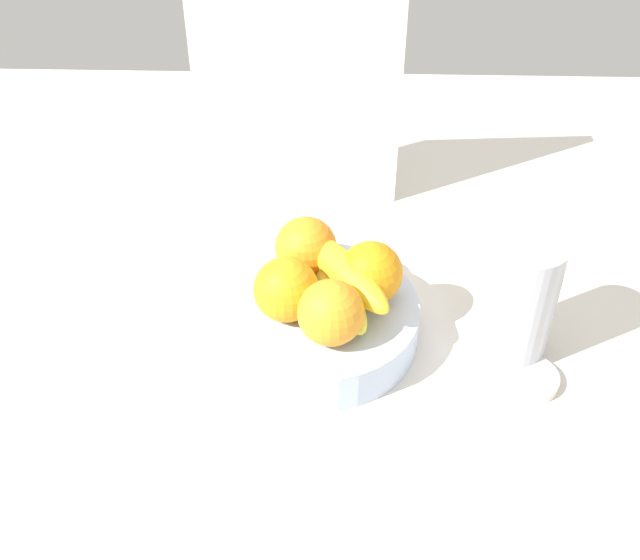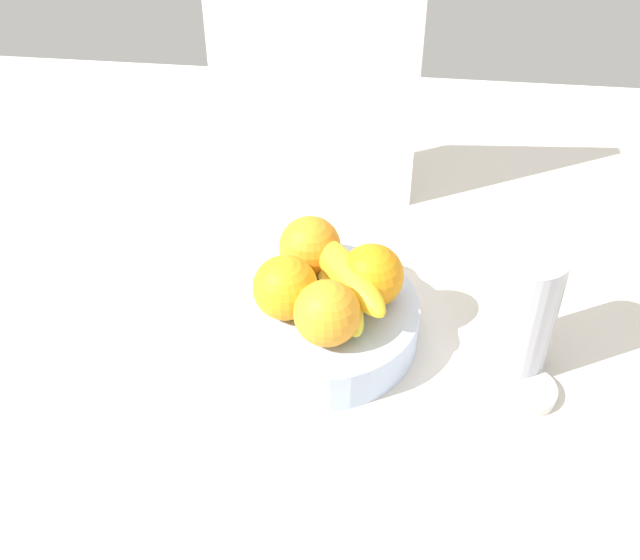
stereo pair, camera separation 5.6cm
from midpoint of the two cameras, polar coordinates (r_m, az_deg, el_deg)
ground_plane at (r=101.73cm, az=0.84°, el=-5.18°), size 180.00×140.00×3.00cm
fruit_bowl at (r=99.72cm, az=1.60°, el=-2.92°), size 23.88×23.88×5.44cm
orange_front_left at (r=94.56cm, az=-0.72°, el=-0.47°), size 7.64×7.64×7.64cm
orange_front_right at (r=91.34cm, az=2.25°, el=-2.37°), size 7.64×7.64×7.64cm
orange_center at (r=96.32cm, az=5.27°, el=0.26°), size 7.64×7.64×7.64cm
orange_back_left at (r=99.98cm, az=0.89°, el=2.28°), size 7.64×7.64×7.64cm
banana_bunch at (r=96.70cm, az=3.16°, el=0.03°), size 13.01×17.35×6.20cm
cutting_board at (r=113.56cm, az=1.07°, el=12.89°), size 28.06×3.90×36.00cm
thermos_tumbler at (r=96.06cm, az=15.39°, el=-2.30°), size 8.32×8.32×16.61cm
jar_lid at (r=98.48cm, az=15.68°, el=-7.50°), size 7.12×7.12×1.25cm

